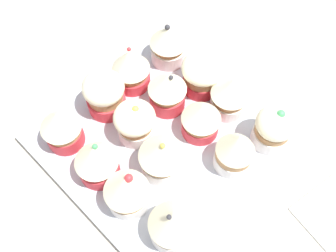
{
  "coord_description": "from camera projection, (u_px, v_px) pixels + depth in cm",
  "views": [
    {
      "loc": [
        -19.81,
        19.79,
        52.07
      ],
      "look_at": [
        0.0,
        0.0,
        4.2
      ],
      "focal_mm": 42.45,
      "sensor_mm": 36.0,
      "label": 1
    }
  ],
  "objects": [
    {
      "name": "cupcake_7",
      "position": [
        131.0,
        67.0,
        0.6
      ],
      "size": [
        5.82,
        5.82,
        7.65
      ],
      "color": "#D1333D",
      "rests_on": "baking_tray"
    },
    {
      "name": "cupcake_0",
      "position": [
        274.0,
        128.0,
        0.55
      ],
      "size": [
        5.53,
        5.53,
        7.16
      ],
      "color": "white",
      "rests_on": "baking_tray"
    },
    {
      "name": "cupcake_13",
      "position": [
        96.0,
        161.0,
        0.52
      ],
      "size": [
        5.9,
        5.9,
        7.17
      ],
      "color": "#D1333D",
      "rests_on": "baking_tray"
    },
    {
      "name": "cupcake_3",
      "position": [
        168.0,
        43.0,
        0.62
      ],
      "size": [
        5.95,
        5.95,
        7.61
      ],
      "color": "white",
      "rests_on": "baking_tray"
    },
    {
      "name": "cupcake_2",
      "position": [
        202.0,
        73.0,
        0.6
      ],
      "size": [
        6.38,
        6.38,
        6.64
      ],
      "color": "#D1333D",
      "rests_on": "baking_tray"
    },
    {
      "name": "ground_plane",
      "position": [
        168.0,
        145.0,
        0.6
      ],
      "size": [
        180.0,
        180.0,
        3.0
      ],
      "primitive_type": "cube",
      "color": "#B2A899"
    },
    {
      "name": "cupcake_1",
      "position": [
        230.0,
        95.0,
        0.57
      ],
      "size": [
        5.71,
        5.71,
        6.95
      ],
      "color": "white",
      "rests_on": "baking_tray"
    },
    {
      "name": "cupcake_9",
      "position": [
        135.0,
        122.0,
        0.55
      ],
      "size": [
        5.93,
        5.93,
        6.65
      ],
      "color": "white",
      "rests_on": "baking_tray"
    },
    {
      "name": "cupcake_5",
      "position": [
        201.0,
        119.0,
        0.56
      ],
      "size": [
        5.67,
        5.67,
        6.32
      ],
      "color": "#D1333D",
      "rests_on": "baking_tray"
    },
    {
      "name": "cupcake_14",
      "position": [
        61.0,
        128.0,
        0.55
      ],
      "size": [
        5.74,
        5.74,
        6.99
      ],
      "color": "#D1333D",
      "rests_on": "baking_tray"
    },
    {
      "name": "cupcake_4",
      "position": [
        235.0,
        150.0,
        0.53
      ],
      "size": [
        5.31,
        5.31,
        7.45
      ],
      "color": "white",
      "rests_on": "baking_tray"
    },
    {
      "name": "cupcake_12",
      "position": [
        127.0,
        191.0,
        0.5
      ],
      "size": [
        5.93,
        5.93,
        7.69
      ],
      "color": "white",
      "rests_on": "baking_tray"
    },
    {
      "name": "cupcake_6",
      "position": [
        167.0,
        91.0,
        0.58
      ],
      "size": [
        5.69,
        5.69,
        7.28
      ],
      "color": "#D1333D",
      "rests_on": "baking_tray"
    },
    {
      "name": "baking_tray",
      "position": [
        168.0,
        138.0,
        0.59
      ],
      "size": [
        31.79,
        31.79,
        1.2
      ],
      "color": "silver",
      "rests_on": "ground_plane"
    },
    {
      "name": "cupcake_8",
      "position": [
        162.0,
        155.0,
        0.52
      ],
      "size": [
        6.3,
        6.3,
        7.69
      ],
      "color": "white",
      "rests_on": "baking_tray"
    },
    {
      "name": "cupcake_10",
      "position": [
        105.0,
        93.0,
        0.57
      ],
      "size": [
        6.11,
        6.11,
        7.12
      ],
      "color": "#D1333D",
      "rests_on": "baking_tray"
    },
    {
      "name": "cupcake_11",
      "position": [
        172.0,
        223.0,
        0.48
      ],
      "size": [
        6.03,
        6.03,
        7.81
      ],
      "color": "white",
      "rests_on": "baking_tray"
    }
  ]
}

